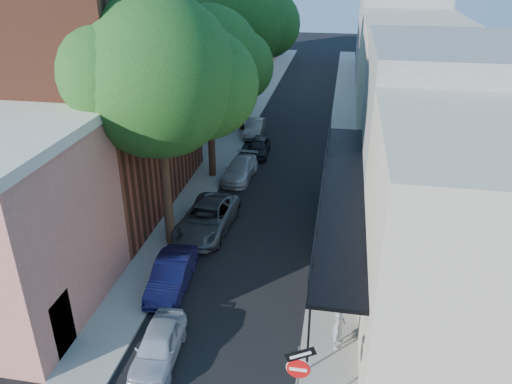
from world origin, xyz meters
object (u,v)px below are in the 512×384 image
at_px(parked_car_a, 159,345).
at_px(pedestrian, 339,325).
at_px(sign_post, 298,372).
at_px(parked_car_e, 259,147).
at_px(parked_car_f, 254,128).
at_px(oak_near, 169,79).
at_px(parked_car_d, 240,170).
at_px(oak_far, 247,19).
at_px(oak_mid, 216,61).
at_px(parked_car_b, 172,274).
at_px(parked_car_c, 207,218).

bearing_deg(parked_car_a, pedestrian, 10.94).
bearing_deg(parked_car_a, sign_post, -23.55).
distance_m(parked_car_e, parked_car_f, 4.01).
xyz_separation_m(oak_near, parked_car_d, (1.28, 7.79, -7.29)).
bearing_deg(oak_far, parked_car_e, -71.28).
xyz_separation_m(sign_post, pedestrian, (1.10, 3.33, -0.99)).
relative_size(oak_mid, parked_car_b, 2.61).
relative_size(sign_post, parked_car_b, 0.77).
xyz_separation_m(sign_post, parked_car_b, (-5.76, 5.72, -1.39)).
bearing_deg(parked_car_a, parked_car_f, 88.37).
distance_m(oak_mid, pedestrian, 17.00).
bearing_deg(oak_near, oak_far, 89.96).
relative_size(sign_post, oak_far, 0.25).
relative_size(oak_near, pedestrian, 6.18).
bearing_deg(pedestrian, oak_mid, 32.81).
relative_size(oak_far, parked_car_a, 3.48).
bearing_deg(oak_far, sign_post, -76.09).
distance_m(oak_near, parked_car_e, 14.02).
xyz_separation_m(oak_mid, parked_car_f, (0.82, 7.75, -6.45)).
distance_m(oak_mid, parked_car_f, 10.12).
bearing_deg(parked_car_f, parked_car_a, -90.58).
bearing_deg(oak_near, oak_mid, 90.37).
height_order(sign_post, parked_car_d, sign_post).
height_order(oak_far, pedestrian, oak_far).
bearing_deg(parked_car_f, parked_car_e, -78.31).
height_order(parked_car_b, parked_car_f, parked_car_b).
relative_size(oak_near, parked_car_f, 3.10).
bearing_deg(parked_car_f, parked_car_c, -91.84).
height_order(oak_mid, parked_car_a, oak_mid).
xyz_separation_m(parked_car_d, parked_car_f, (-0.51, 7.93, 0.02)).
relative_size(parked_car_a, parked_car_e, 0.99).
distance_m(parked_car_a, parked_car_d, 15.32).
height_order(oak_mid, parked_car_c, oak_mid).
bearing_deg(sign_post, parked_car_c, 117.80).
xyz_separation_m(oak_mid, parked_car_a, (1.68, -15.49, -6.47)).
bearing_deg(oak_mid, parked_car_a, -83.81).
height_order(oak_near, parked_car_a, oak_near).
relative_size(parked_car_c, parked_car_f, 1.37).
bearing_deg(sign_post, parked_car_d, 107.07).
relative_size(oak_near, parked_car_c, 2.25).
xyz_separation_m(parked_car_f, pedestrian, (6.85, -21.68, 0.44)).
bearing_deg(oak_near, parked_car_a, -77.78).
relative_size(parked_car_e, parked_car_f, 0.94).
xyz_separation_m(parked_car_b, pedestrian, (6.85, -2.39, 0.40)).
bearing_deg(parked_car_b, parked_car_c, 84.00).
height_order(oak_mid, parked_car_b, oak_mid).
bearing_deg(parked_car_a, oak_far, 90.02).
relative_size(sign_post, oak_near, 0.26).
height_order(sign_post, parked_car_b, sign_post).
bearing_deg(parked_car_e, parked_car_c, -96.26).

